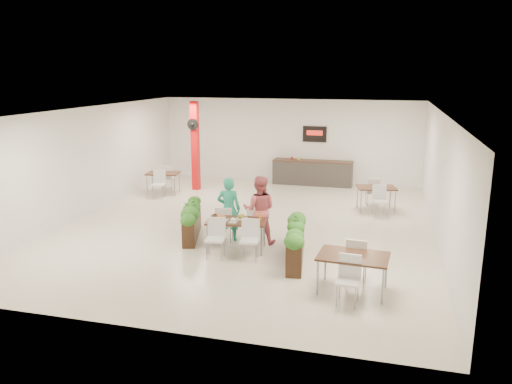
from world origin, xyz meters
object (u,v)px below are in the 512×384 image
red_column (195,145)px  service_counter (312,172)px  side_table_a (163,176)px  diner_man (229,209)px  main_table (236,225)px  diner_woman (259,210)px  side_table_b (376,191)px  planter_left (192,218)px  side_table_c (353,261)px  planter_right (296,239)px

red_column → service_counter: red_column is taller
red_column → side_table_a: size_ratio=1.92×
service_counter → diner_man: bearing=-99.1°
main_table → service_counter: bearing=84.6°
main_table → diner_woman: size_ratio=1.03×
diner_woman → diner_man: bearing=-7.4°
side_table_b → side_table_a: bearing=163.9°
main_table → side_table_b: same height
planter_left → side_table_c: planter_left is taller
diner_woman → side_table_c: bearing=129.4°
side_table_a → side_table_c: (7.06, -6.53, 0.01)m
main_table → side_table_c: bearing=-30.0°
side_table_b → service_counter: bearing=115.0°
diner_woman → side_table_b: (2.75, 3.84, -0.23)m
red_column → side_table_b: size_ratio=1.91×
main_table → diner_man: size_ratio=1.07×
red_column → diner_man: red_column is taller
service_counter → red_column: bearing=-155.0°
side_table_b → diner_woman: bearing=-138.9°
planter_right → service_counter: bearing=95.7°
red_column → planter_left: size_ratio=1.70×
diner_man → side_table_c: diner_man is taller
planter_left → side_table_c: (4.29, -2.31, 0.13)m
side_table_b → side_table_c: size_ratio=1.02×
diner_woman → side_table_c: 3.40m
service_counter → main_table: size_ratio=1.70×
diner_woman → side_table_c: (2.48, -2.32, -0.22)m
diner_woman → side_table_a: (-4.58, 4.21, -0.24)m
diner_man → side_table_c: bearing=137.2°
side_table_a → planter_right: bearing=-51.1°
service_counter → main_table: 7.64m
diner_man → side_table_c: 4.02m
red_column → planter_left: 5.54m
red_column → diner_man: 5.90m
service_counter → side_table_c: service_counter is taller
planter_right → side_table_a: planter_right is taller
main_table → side_table_c: same height
diner_woman → planter_left: (-1.81, -0.01, -0.35)m
main_table → planter_left: bearing=155.3°
planter_left → side_table_b: (4.56, 3.85, 0.12)m
diner_man → side_table_a: size_ratio=0.99×
diner_woman → side_table_c: diner_woman is taller
diner_man → main_table: bearing=113.4°
service_counter → diner_woman: service_counter is taller
planter_right → side_table_b: size_ratio=1.26×
main_table → diner_man: 0.79m
main_table → planter_right: size_ratio=0.83×
service_counter → side_table_c: bearing=-76.9°
red_column → diner_woman: size_ratio=1.86×
side_table_b → planter_left: bearing=-153.0°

